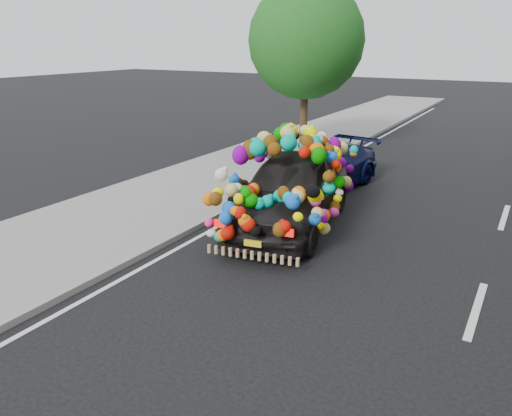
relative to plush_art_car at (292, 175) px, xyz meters
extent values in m
plane|color=black|center=(0.64, -2.00, -1.18)|extent=(100.00, 100.00, 0.00)
cube|color=gray|center=(-3.66, -2.00, -1.12)|extent=(4.00, 60.00, 0.12)
cube|color=gray|center=(-1.71, -2.00, -1.12)|extent=(0.15, 60.00, 0.13)
cylinder|color=#332114|center=(-3.16, 7.50, 0.18)|extent=(0.28, 0.28, 2.73)
sphere|color=#124312|center=(-3.16, 7.50, 2.85)|extent=(4.20, 4.20, 4.20)
imported|color=black|center=(0.00, 0.00, -0.36)|extent=(2.71, 5.08, 1.64)
cube|color=red|center=(-0.25, -2.51, -0.40)|extent=(0.23, 0.10, 0.14)
cube|color=red|center=(1.05, -2.29, -0.40)|extent=(0.23, 0.10, 0.14)
cube|color=yellow|center=(0.40, -2.41, -0.70)|extent=(0.34, 0.10, 0.12)
imported|color=#040B33|center=(-0.49, 3.00, -0.56)|extent=(2.36, 4.53, 1.26)
camera|label=1|loc=(4.68, -9.73, 2.84)|focal=35.00mm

